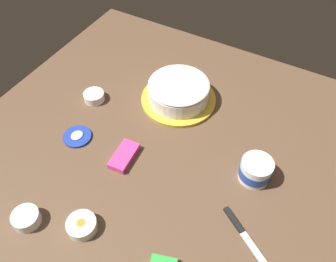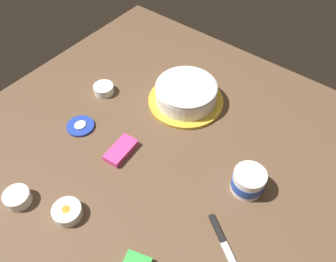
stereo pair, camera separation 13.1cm
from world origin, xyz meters
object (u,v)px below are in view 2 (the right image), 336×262
frosting_tub (248,181)px  frosting_tub_lid (81,126)px  sprinkle_bowl_orange (67,212)px  sprinkle_bowl_yellow (17,197)px  frosted_cake (186,93)px  spreading_knife (223,242)px  candy_box_lower (121,150)px  sprinkle_bowl_pink (104,89)px

frosting_tub → frosting_tub_lid: frosting_tub is taller
sprinkle_bowl_orange → sprinkle_bowl_yellow: bearing=-68.2°
frosting_tub_lid → frosting_tub: bearing=103.6°
frosted_cake → spreading_knife: frosted_cake is taller
candy_box_lower → sprinkle_bowl_pink: bearing=-129.5°
sprinkle_bowl_orange → candy_box_lower: sprinkle_bowl_orange is taller
sprinkle_bowl_yellow → spreading_knife: bearing=115.7°
frosted_cake → frosting_tub_lid: (0.37, -0.25, -0.04)m
sprinkle_bowl_orange → frosted_cake: bearing=-179.6°
frosting_tub_lid → candy_box_lower: bearing=91.7°
spreading_knife → candy_box_lower: (-0.06, -0.49, 0.01)m
candy_box_lower → frosting_tub: bearing=104.1°
frosting_tub_lid → candy_box_lower: 0.22m
frosting_tub_lid → sprinkle_bowl_yellow: 0.36m
sprinkle_bowl_pink → spreading_knife: bearing=71.5°
frosted_cake → sprinkle_bowl_pink: frosted_cake is taller
spreading_knife → sprinkle_bowl_yellow: bearing=-64.3°
frosted_cake → spreading_knife: 0.63m
frosting_tub → spreading_knife: bearing=10.9°
frosting_tub_lid → spreading_knife: frosting_tub_lid is taller
frosting_tub_lid → candy_box_lower: candy_box_lower is taller
frosted_cake → sprinkle_bowl_yellow: size_ratio=3.61×
frosting_tub → sprinkle_bowl_orange: (0.45, -0.41, -0.02)m
frosting_tub → spreading_knife: size_ratio=0.54×
frosting_tub → spreading_knife: (0.22, 0.04, -0.04)m
frosting_tub → sprinkle_bowl_pink: (-0.04, -0.73, -0.03)m
spreading_knife → frosting_tub: bearing=-169.1°
sprinkle_bowl_yellow → candy_box_lower: (-0.36, 0.13, -0.01)m
frosted_cake → sprinkle_bowl_yellow: 0.75m
sprinkle_bowl_pink → candy_box_lower: (0.20, 0.28, -0.01)m
spreading_knife → sprinkle_bowl_pink: size_ratio=2.41×
frosting_tub → sprinkle_bowl_yellow: frosting_tub is taller
sprinkle_bowl_pink → candy_box_lower: size_ratio=0.65×
sprinkle_bowl_yellow → candy_box_lower: bearing=159.9°
sprinkle_bowl_orange → spreading_knife: bearing=117.1°
frosting_tub → sprinkle_bowl_orange: 0.61m
frosted_cake → frosting_tub: (0.21, 0.41, -0.00)m
frosting_tub → spreading_knife: 0.22m
spreading_knife → sprinkle_bowl_pink: 0.81m
sprinkle_bowl_orange → candy_box_lower: (-0.29, -0.04, -0.01)m
frosting_tub_lid → candy_box_lower: (-0.01, 0.21, 0.01)m
frosting_tub → frosting_tub_lid: 0.68m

